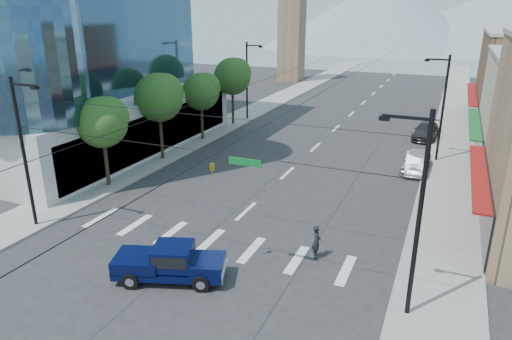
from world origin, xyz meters
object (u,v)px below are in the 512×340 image
object	(u,v)px
parked_car_near	(416,161)
parked_car_mid	(416,163)
pedestrian	(316,241)
pickup_truck	(169,262)
parked_car_far	(426,131)

from	to	relation	value
parked_car_near	parked_car_mid	distance (m)	0.28
pedestrian	parked_car_near	distance (m)	16.86
parked_car_mid	parked_car_near	bearing A→B (deg)	85.86
pickup_truck	parked_car_mid	bearing A→B (deg)	46.39
parked_car_far	parked_car_mid	bearing A→B (deg)	-86.00
parked_car_near	parked_car_far	distance (m)	10.80
parked_car_near	parked_car_mid	xyz separation A→B (m)	(0.00, -0.26, -0.11)
pickup_truck	parked_car_mid	world-z (taller)	pickup_truck
parked_car_near	parked_car_far	world-z (taller)	parked_car_near
pedestrian	parked_car_mid	bearing A→B (deg)	-33.94
pickup_truck	parked_car_far	distance (m)	33.51
pickup_truck	pedestrian	distance (m)	7.66
pedestrian	parked_car_near	bearing A→B (deg)	-33.75
pedestrian	parked_car_far	size ratio (longest dim) A/B	0.34
parked_car_mid	parked_car_far	xyz separation A→B (m)	(0.00, 11.06, 0.04)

